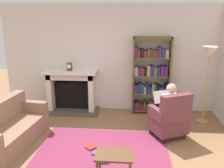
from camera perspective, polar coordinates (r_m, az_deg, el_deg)
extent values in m
plane|color=#8A6141|center=(4.43, -2.68, -17.53)|extent=(14.00, 14.00, 0.00)
cube|color=silver|center=(6.33, 0.09, 5.97)|extent=(5.60, 0.10, 2.70)
cube|color=#812C4A|center=(4.68, -2.20, -15.46)|extent=(2.40, 1.80, 0.01)
cube|color=#4C4742|center=(6.50, -9.30, -6.13)|extent=(1.37, 0.64, 0.05)
cube|color=black|center=(6.58, -8.99, -2.39)|extent=(0.85, 0.20, 0.70)
cube|color=silver|center=(6.58, -13.75, -1.62)|extent=(0.12, 0.44, 1.03)
cube|color=silver|center=(6.33, -4.64, -1.90)|extent=(0.12, 0.44, 1.03)
cube|color=silver|center=(6.32, -9.46, 1.98)|extent=(1.17, 0.44, 0.16)
cube|color=silver|center=(6.24, -9.63, 2.83)|extent=(1.33, 0.56, 0.06)
cylinder|color=brown|center=(6.19, -9.79, 3.92)|extent=(0.14, 0.14, 0.19)
cylinder|color=white|center=(6.13, -9.95, 4.01)|extent=(0.10, 0.01, 0.10)
cube|color=brown|center=(6.18, 4.90, 1.99)|extent=(0.04, 0.32, 1.92)
cube|color=brown|center=(6.25, 13.07, 1.79)|extent=(0.04, 0.32, 1.92)
cube|color=brown|center=(6.05, 9.40, 10.59)|extent=(0.93, 0.32, 0.04)
cube|color=brown|center=(6.48, 8.67, -5.87)|extent=(0.89, 0.32, 0.02)
cube|color=navy|center=(6.41, 5.18, -4.89)|extent=(0.04, 0.26, 0.20)
cube|color=maroon|center=(6.41, 5.75, -4.89)|extent=(0.07, 0.26, 0.21)
cube|color=#4C1E59|center=(6.41, 6.32, -4.98)|extent=(0.05, 0.26, 0.19)
cube|color=maroon|center=(6.42, 6.86, -5.09)|extent=(0.06, 0.26, 0.16)
cube|color=#1E592D|center=(6.41, 7.47, -4.86)|extent=(0.05, 0.26, 0.22)
cube|color=maroon|center=(6.43, 8.06, -5.11)|extent=(0.07, 0.26, 0.16)
cube|color=#1E592D|center=(6.42, 8.68, -4.78)|extent=(0.05, 0.26, 0.25)
cube|color=maroon|center=(6.42, 9.23, -4.82)|extent=(0.07, 0.26, 0.24)
cube|color=brown|center=(6.44, 9.81, -5.10)|extent=(0.05, 0.26, 0.17)
cube|color=black|center=(6.44, 10.34, -5.02)|extent=(0.06, 0.26, 0.19)
cube|color=#997F4C|center=(6.45, 10.91, -5.01)|extent=(0.05, 0.26, 0.20)
cube|color=#1E592D|center=(6.46, 11.46, -5.03)|extent=(0.05, 0.26, 0.20)
cube|color=brown|center=(6.47, 12.15, -5.17)|extent=(0.08, 0.26, 0.16)
cube|color=brown|center=(6.32, 8.83, -2.07)|extent=(0.89, 0.32, 0.02)
cube|color=#4C1E59|center=(6.26, 5.40, -0.98)|extent=(0.06, 0.26, 0.22)
cube|color=navy|center=(6.27, 5.93, -1.05)|extent=(0.05, 0.26, 0.20)
cube|color=navy|center=(6.26, 6.45, -0.84)|extent=(0.06, 0.26, 0.25)
cube|color=#1E592D|center=(6.27, 6.98, -0.99)|extent=(0.05, 0.26, 0.22)
cube|color=#997F4C|center=(6.28, 7.57, -1.20)|extent=(0.06, 0.26, 0.18)
cube|color=navy|center=(6.27, 8.13, -0.87)|extent=(0.04, 0.26, 0.26)
cube|color=navy|center=(6.29, 8.73, -1.25)|extent=(0.09, 0.26, 0.17)
cube|color=#997F4C|center=(6.28, 9.40, -0.92)|extent=(0.05, 0.26, 0.25)
cube|color=#1E592D|center=(6.29, 9.92, -0.98)|extent=(0.05, 0.26, 0.24)
cube|color=black|center=(6.29, 10.45, -1.07)|extent=(0.05, 0.26, 0.22)
cube|color=#4C1E59|center=(6.31, 10.95, -1.28)|extent=(0.04, 0.26, 0.17)
cube|color=navy|center=(6.31, 11.36, -1.23)|extent=(0.04, 0.26, 0.19)
cube|color=navy|center=(6.32, 11.82, -1.30)|extent=(0.04, 0.26, 0.17)
cube|color=black|center=(6.32, 12.39, -1.00)|extent=(0.06, 0.26, 0.24)
cube|color=brown|center=(6.20, 9.01, 1.90)|extent=(0.89, 0.32, 0.02)
cube|color=#997F4C|center=(6.15, 5.59, 3.06)|extent=(0.08, 0.26, 0.22)
cube|color=navy|center=(6.15, 6.31, 2.89)|extent=(0.06, 0.26, 0.19)
cube|color=maroon|center=(6.15, 7.02, 2.95)|extent=(0.08, 0.26, 0.20)
cube|color=black|center=(6.16, 7.71, 2.78)|extent=(0.06, 0.26, 0.17)
cube|color=#997F4C|center=(6.16, 8.40, 3.13)|extent=(0.08, 0.26, 0.25)
cube|color=navy|center=(6.16, 9.21, 3.10)|extent=(0.07, 0.26, 0.25)
cube|color=brown|center=(6.17, 9.91, 2.94)|extent=(0.07, 0.26, 0.22)
cube|color=navy|center=(6.18, 10.62, 2.97)|extent=(0.07, 0.26, 0.23)
cube|color=#4C1E59|center=(6.19, 11.42, 3.05)|extent=(0.08, 0.26, 0.25)
cube|color=#4C1E59|center=(6.20, 12.25, 3.03)|extent=(0.07, 0.26, 0.25)
cube|color=brown|center=(6.11, 9.19, 6.00)|extent=(0.89, 0.32, 0.02)
cube|color=#4C1E59|center=(6.06, 5.59, 7.38)|extent=(0.06, 0.26, 0.25)
cube|color=maroon|center=(6.07, 6.17, 7.02)|extent=(0.06, 0.26, 0.18)
cube|color=black|center=(6.07, 6.88, 7.16)|extent=(0.07, 0.26, 0.21)
cube|color=maroon|center=(6.08, 7.67, 6.93)|extent=(0.08, 0.26, 0.17)
cube|color=#1E592D|center=(6.08, 8.45, 7.13)|extent=(0.06, 0.26, 0.22)
cube|color=maroon|center=(6.08, 9.05, 7.02)|extent=(0.05, 0.26, 0.20)
cube|color=#1E592D|center=(6.09, 9.62, 6.93)|extent=(0.05, 0.26, 0.18)
cube|color=maroon|center=(6.09, 10.18, 6.88)|extent=(0.06, 0.26, 0.18)
cube|color=#4C1E59|center=(6.10, 10.88, 7.25)|extent=(0.07, 0.26, 0.26)
cube|color=navy|center=(6.11, 11.65, 7.03)|extent=(0.07, 0.26, 0.22)
cube|color=#997F4C|center=(6.12, 12.48, 6.89)|extent=(0.09, 0.26, 0.20)
cube|color=brown|center=(6.05, 9.38, 10.21)|extent=(0.89, 0.32, 0.02)
cylinder|color=#331E14|center=(5.64, 13.40, -9.52)|extent=(0.05, 0.05, 0.12)
cylinder|color=#331E14|center=(5.39, 8.83, -10.53)|extent=(0.05, 0.05, 0.12)
cylinder|color=#331E14|center=(5.30, 16.38, -11.48)|extent=(0.05, 0.05, 0.12)
cylinder|color=#331E14|center=(5.03, 11.63, -12.71)|extent=(0.05, 0.05, 0.12)
cube|color=brown|center=(5.24, 12.71, -8.97)|extent=(0.84, 0.82, 0.30)
cube|color=brown|center=(4.90, 14.57, -5.50)|extent=(0.64, 0.43, 0.55)
cube|color=brown|center=(5.29, 15.32, -5.86)|extent=(0.35, 0.54, 0.22)
cube|color=brown|center=(5.00, 10.30, -6.83)|extent=(0.35, 0.54, 0.22)
cube|color=silver|center=(5.05, 13.30, -5.06)|extent=(0.38, 0.32, 0.50)
sphere|color=#D8AD8C|center=(4.93, 13.57, -1.04)|extent=(0.20, 0.20, 0.20)
cube|color=#191E3F|center=(5.32, 12.66, -6.25)|extent=(0.28, 0.41, 0.12)
cube|color=#191E3F|center=(5.24, 11.19, -6.53)|extent=(0.28, 0.41, 0.12)
cylinder|color=#191E3F|center=(5.56, 11.40, -8.07)|extent=(0.10, 0.10, 0.42)
cylinder|color=#191E3F|center=(5.48, 9.98, -8.36)|extent=(0.10, 0.10, 0.42)
cube|color=white|center=(5.27, 11.35, -2.88)|extent=(0.37, 0.26, 0.25)
cube|color=#8C6850|center=(5.14, -22.08, -11.18)|extent=(0.90, 1.77, 0.40)
cube|color=#8C6850|center=(5.61, -18.14, -4.94)|extent=(0.71, 0.24, 0.24)
cube|color=brown|center=(3.79, 0.51, -15.98)|extent=(0.56, 0.39, 0.03)
cylinder|color=brown|center=(4.06, -2.85, -17.40)|extent=(0.04, 0.04, 0.42)
cylinder|color=brown|center=(4.03, 4.21, -17.68)|extent=(0.04, 0.04, 0.42)
cube|color=#334CA5|center=(4.41, -2.32, -17.20)|extent=(0.25, 0.21, 0.04)
cube|color=#334CA5|center=(4.59, -3.07, -15.78)|extent=(0.26, 0.23, 0.03)
cube|color=#334CA5|center=(4.48, -0.17, -16.63)|extent=(0.27, 0.27, 0.03)
cube|color=red|center=(4.81, -4.70, -14.23)|extent=(0.27, 0.27, 0.03)
cylinder|color=#B7933F|center=(6.21, 20.17, -8.12)|extent=(0.24, 0.24, 0.03)
cylinder|color=#B7933F|center=(5.95, 20.87, -1.25)|extent=(0.03, 0.03, 1.53)
cone|color=beige|center=(5.78, 21.71, 6.96)|extent=(0.32, 0.32, 0.22)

